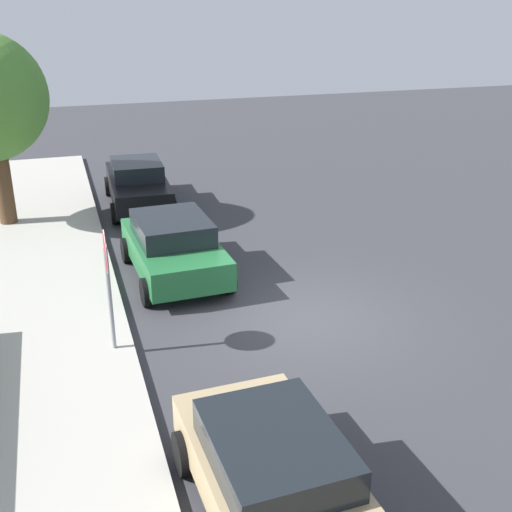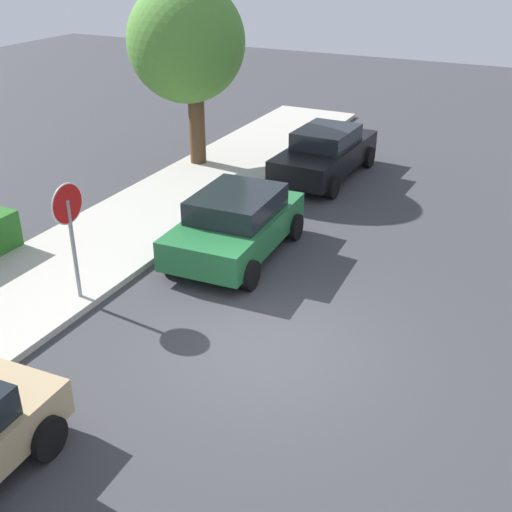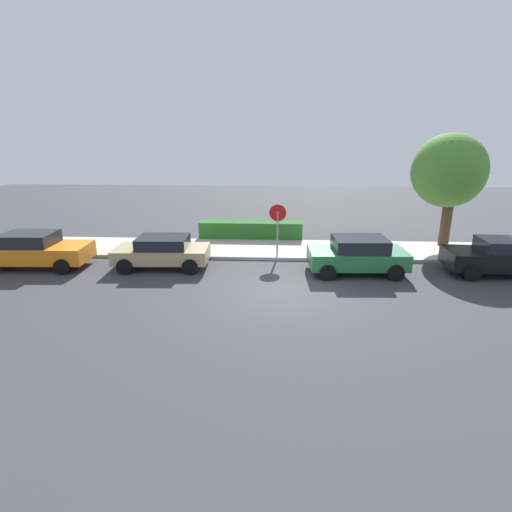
{
  "view_description": "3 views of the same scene",
  "coord_description": "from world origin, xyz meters",
  "px_view_note": "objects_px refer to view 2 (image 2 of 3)",
  "views": [
    {
      "loc": [
        -11.11,
        4.68,
        6.37
      ],
      "look_at": [
        0.58,
        0.97,
        1.33
      ],
      "focal_mm": 45.0,
      "sensor_mm": 36.0,
      "label": 1
    },
    {
      "loc": [
        -8.54,
        -3.94,
        6.56
      ],
      "look_at": [
        0.85,
        0.66,
        1.3
      ],
      "focal_mm": 45.0,
      "sensor_mm": 36.0,
      "label": 2
    },
    {
      "loc": [
        -0.24,
        -13.41,
        5.5
      ],
      "look_at": [
        -0.98,
        0.54,
        1.17
      ],
      "focal_mm": 28.0,
      "sensor_mm": 36.0,
      "label": 3
    }
  ],
  "objects_px": {
    "parked_car_black": "(325,153)",
    "street_tree_near_corner": "(186,43)",
    "stop_sign": "(70,223)",
    "parked_car_green": "(236,223)"
  },
  "relations": [
    {
      "from": "stop_sign",
      "to": "street_tree_near_corner",
      "type": "xyz_separation_m",
      "value": [
        8.1,
        2.33,
        2.01
      ]
    },
    {
      "from": "street_tree_near_corner",
      "to": "stop_sign",
      "type": "bearing_deg",
      "value": -163.96
    },
    {
      "from": "parked_car_black",
      "to": "street_tree_near_corner",
      "type": "bearing_deg",
      "value": 103.09
    },
    {
      "from": "stop_sign",
      "to": "parked_car_green",
      "type": "relative_size",
      "value": 0.63
    },
    {
      "from": "parked_car_black",
      "to": "street_tree_near_corner",
      "type": "relative_size",
      "value": 0.81
    },
    {
      "from": "street_tree_near_corner",
      "to": "parked_car_black",
      "type": "bearing_deg",
      "value": -76.91
    },
    {
      "from": "stop_sign",
      "to": "parked_car_black",
      "type": "relative_size",
      "value": 0.56
    },
    {
      "from": "stop_sign",
      "to": "street_tree_near_corner",
      "type": "bearing_deg",
      "value": 16.04
    },
    {
      "from": "stop_sign",
      "to": "parked_car_black",
      "type": "distance_m",
      "value": 9.27
    },
    {
      "from": "parked_car_green",
      "to": "street_tree_near_corner",
      "type": "xyz_separation_m",
      "value": [
        4.85,
        4.12,
        2.97
      ]
    }
  ]
}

